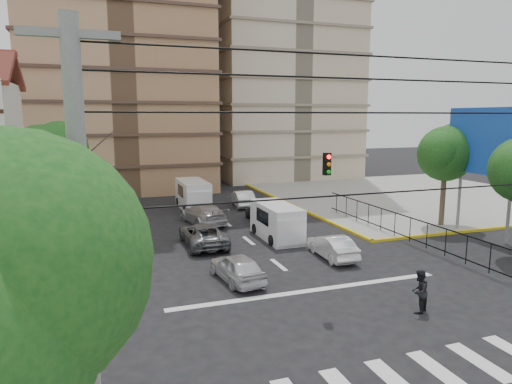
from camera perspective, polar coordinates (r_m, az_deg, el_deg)
name	(u,v)px	position (r m, az deg, el deg)	size (l,w,h in m)	color
ground	(323,301)	(19.99, 8.42, -13.29)	(160.00, 160.00, 0.00)	black
sidewalk_ne	(411,196)	(46.89, 18.77, -0.43)	(26.00, 26.00, 0.15)	gray
crosswalk_stripes	(417,376)	(15.51, 19.50, -20.84)	(12.00, 2.40, 0.01)	silver
stop_line	(311,290)	(20.98, 6.87, -12.12)	(13.00, 0.40, 0.01)	silver
park_fence	(426,251)	(28.37, 20.47, -6.91)	(0.10, 22.50, 1.66)	black
billboard	(487,144)	(32.19, 26.89, 5.40)	(0.36, 6.20, 8.10)	slate
tree_park_c	(447,151)	(34.13, 22.74, 4.74)	(4.65, 3.80, 7.25)	#473828
tree_tudor	(44,155)	(32.52, -24.96, 4.19)	(5.39, 4.40, 7.43)	#473828
traffic_light_nw	(118,206)	(24.51, -16.84, -1.74)	(0.28, 0.22, 4.40)	black
traffic_light_hanging	(354,167)	(16.79, 12.14, 3.11)	(18.00, 9.12, 0.92)	black
utility_pole_sw	(87,305)	(7.83, -20.39, -13.07)	(1.40, 0.28, 9.00)	slate
van_right_lane	(278,223)	(28.83, 2.78, -3.87)	(2.06, 4.88, 2.20)	silver
van_left_lane	(194,196)	(38.39, -7.80, -0.47)	(2.21, 5.28, 2.38)	silver
car_silver_front_left	(237,267)	(21.78, -2.38, -9.39)	(1.57, 3.90, 1.33)	silver
car_white_front_right	(332,247)	(25.51, 9.52, -6.74)	(1.36, 3.91, 1.29)	white
car_grey_mid_left	(203,234)	(27.66, -6.63, -5.29)	(2.30, 5.00, 1.39)	slate
car_silver_rear_left	(203,214)	(33.21, -6.64, -2.70)	(2.10, 5.16, 1.50)	#B6B5BB
car_darkgrey_mid_right	(260,213)	(33.77, 0.49, -2.59)	(1.56, 3.88, 1.32)	#242426
car_white_rear_right	(243,198)	(39.35, -1.69, -0.81)	(1.49, 4.28, 1.41)	silver
pedestrian_crosswalk	(419,291)	(19.49, 19.73, -11.62)	(0.85, 0.66, 1.75)	black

